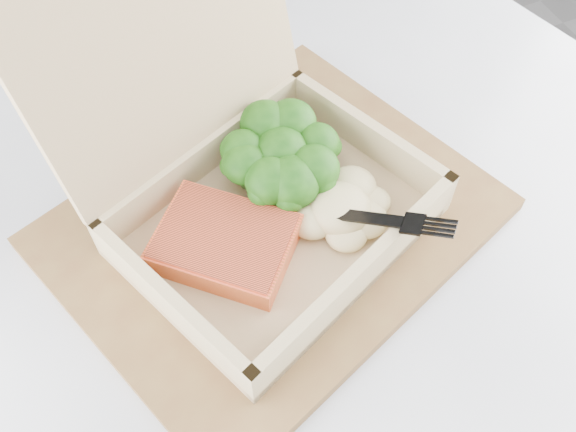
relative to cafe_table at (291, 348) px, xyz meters
name	(u,v)px	position (x,y,z in m)	size (l,w,h in m)	color
cafe_table	(291,348)	(0.00, 0.00, 0.00)	(1.06, 1.06, 0.75)	black
serving_tray	(272,223)	(0.00, 0.04, 0.20)	(0.36, 0.29, 0.02)	brown
takeout_container	(242,166)	(-0.02, 0.06, 0.27)	(0.32, 0.32, 0.23)	#A28361
salmon_fillet	(225,243)	(-0.05, 0.02, 0.23)	(0.08, 0.11, 0.02)	#F04F2F
broccoli_pile	(281,158)	(0.02, 0.08, 0.24)	(0.12, 0.12, 0.04)	#2D6F18
mashed_potatoes	(340,208)	(0.05, 0.01, 0.24)	(0.09, 0.08, 0.03)	#D4C089
plastic_fork	(322,208)	(0.03, 0.01, 0.25)	(0.11, 0.12, 0.03)	black
receipt	(132,111)	(-0.08, 0.23, 0.20)	(0.07, 0.14, 0.00)	white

